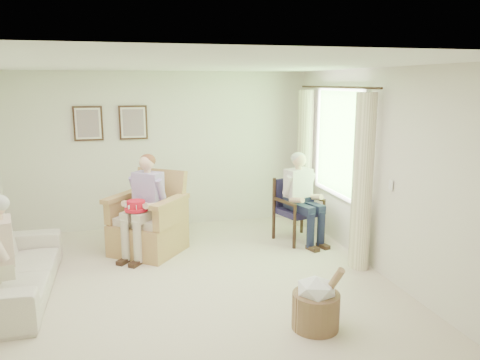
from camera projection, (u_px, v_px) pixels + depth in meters
The scene contains 17 objects.
floor at pixel (187, 293), 5.48m from camera, with size 5.50×5.50×0.00m, color beige.
back_wall at pixel (162, 151), 7.83m from camera, with size 5.00×0.04×2.60m, color silver.
front_wall at pixel (250, 286), 2.61m from camera, with size 5.00×0.04×2.60m, color silver.
right_wall at pixel (384, 174), 5.83m from camera, with size 0.04×5.50×2.60m, color silver.
ceiling at pixel (181, 65), 4.95m from camera, with size 5.00×5.50×0.02m, color white.
window at pixel (339, 140), 6.90m from camera, with size 0.13×2.50×1.63m.
curtain_left at pixel (362, 183), 6.02m from camera, with size 0.34×0.34×2.30m, color #F8EFC2.
curtain_right at pixel (305, 159), 7.88m from camera, with size 0.34×0.34×2.30m, color #F8EFC2.
framed_print_left at pixel (88, 123), 7.41m from camera, with size 0.45×0.05×0.55m.
framed_print_right at pixel (133, 123), 7.58m from camera, with size 0.45×0.05×0.55m.
wicker_armchair at pixel (148, 227), 6.76m from camera, with size 0.91×0.91×1.17m.
wood_armchair at pixel (297, 207), 7.29m from camera, with size 0.62×0.58×0.95m.
sofa at pixel (12, 269), 5.37m from camera, with size 0.85×2.17×0.63m, color silver.
person_wicker at pixel (147, 198), 6.52m from camera, with size 0.40×0.63×1.41m.
person_dark at pixel (301, 192), 7.09m from camera, with size 0.40×0.63×1.35m.
red_hat at pixel (136, 206), 6.36m from camera, with size 0.31×0.31×0.14m.
hatbox at pixel (316, 303), 4.64m from camera, with size 0.52×0.52×0.70m.
Camera 1 is at (-0.66, -5.09, 2.41)m, focal length 35.00 mm.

